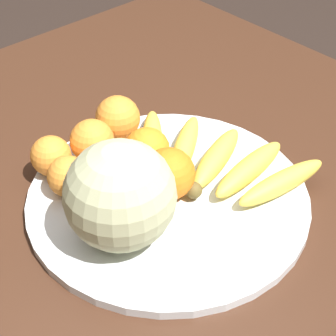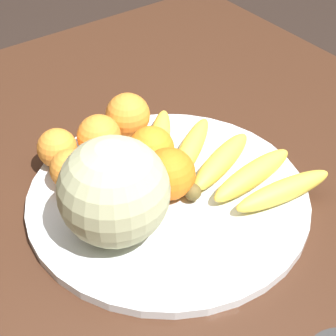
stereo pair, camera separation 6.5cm
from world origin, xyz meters
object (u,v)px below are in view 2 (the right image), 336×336
at_px(kitchen_table, 189,257).
at_px(fruit_bowl, 168,197).
at_px(orange_mid_center, 99,136).
at_px(orange_back_left, 70,169).
at_px(orange_front_left, 128,115).
at_px(produce_tag, 122,157).
at_px(banana_bunch, 220,163).
at_px(orange_back_right, 57,148).
at_px(melon, 114,192).
at_px(orange_side_extra, 110,169).
at_px(orange_front_right, 151,149).
at_px(orange_top_small, 169,174).

bearing_deg(kitchen_table, fruit_bowl, 13.59).
relative_size(kitchen_table, orange_mid_center, 18.15).
distance_m(orange_mid_center, orange_back_left, 0.08).
height_order(orange_front_left, produce_tag, orange_front_left).
distance_m(orange_front_left, produce_tag, 0.07).
xyz_separation_m(banana_bunch, orange_back_left, (0.11, 0.19, 0.01)).
bearing_deg(orange_back_right, banana_bunch, -130.79).
distance_m(kitchen_table, orange_back_left, 0.23).
xyz_separation_m(melon, orange_side_extra, (0.09, -0.04, -0.04)).
xyz_separation_m(kitchen_table, orange_front_left, (0.20, -0.03, 0.14)).
bearing_deg(kitchen_table, orange_front_right, -3.52).
distance_m(fruit_bowl, orange_front_right, 0.08).
distance_m(kitchen_table, melon, 0.21).
height_order(orange_front_left, orange_mid_center, orange_front_left).
bearing_deg(orange_front_left, orange_top_small, 168.25).
height_order(orange_mid_center, orange_top_small, orange_top_small).
distance_m(orange_mid_center, orange_side_extra, 0.08).
xyz_separation_m(banana_bunch, orange_front_left, (0.17, 0.06, 0.02)).
bearing_deg(orange_side_extra, orange_mid_center, -19.02).
height_order(orange_back_right, orange_top_small, orange_top_small).
relative_size(fruit_bowl, orange_back_left, 6.79).
distance_m(banana_bunch, produce_tag, 0.16).
bearing_deg(orange_front_left, orange_side_extra, 135.31).
bearing_deg(orange_back_left, kitchen_table, -141.38).
distance_m(melon, orange_mid_center, 0.18).
xyz_separation_m(melon, orange_back_left, (0.12, 0.00, -0.04)).
bearing_deg(orange_side_extra, orange_front_right, -92.00).
height_order(melon, produce_tag, melon).
distance_m(kitchen_table, orange_top_small, 0.15).
distance_m(fruit_bowl, orange_front_left, 0.17).
bearing_deg(orange_front_right, orange_back_right, 50.99).
distance_m(orange_front_right, produce_tag, 0.06).
xyz_separation_m(orange_mid_center, orange_side_extra, (-0.07, 0.02, -0.01)).
bearing_deg(fruit_bowl, banana_bunch, -93.67).
height_order(fruit_bowl, orange_front_left, orange_front_left).
bearing_deg(melon, orange_side_extra, -26.89).
height_order(fruit_bowl, orange_top_small, orange_top_small).
relative_size(kitchen_table, produce_tag, 16.76).
height_order(kitchen_table, orange_top_small, orange_top_small).
distance_m(orange_back_left, orange_back_right, 0.06).
height_order(orange_front_right, orange_side_extra, orange_front_right).
distance_m(kitchen_table, orange_side_extra, 0.19).
relative_size(orange_front_right, produce_tag, 0.94).
distance_m(banana_bunch, orange_front_right, 0.11).
height_order(orange_back_right, orange_side_extra, orange_back_right).
xyz_separation_m(kitchen_table, orange_side_extra, (0.11, 0.07, 0.14)).
relative_size(orange_back_right, orange_top_small, 0.81).
height_order(orange_mid_center, orange_side_extra, orange_mid_center).
bearing_deg(melon, orange_top_small, -79.12).
relative_size(fruit_bowl, orange_front_left, 5.66).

